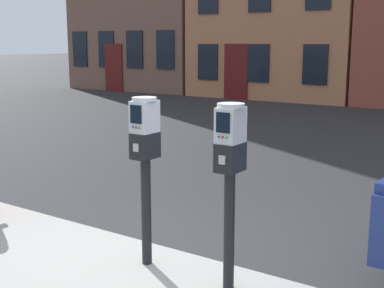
% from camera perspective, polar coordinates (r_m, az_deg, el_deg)
% --- Properties ---
extents(ground_plane, '(160.00, 160.00, 0.00)m').
position_cam_1_polar(ground_plane, '(5.05, -1.77, -14.00)').
color(ground_plane, '#28282B').
extents(parking_meter_near_kerb, '(0.22, 0.25, 1.53)m').
position_cam_1_polar(parking_meter_near_kerb, '(4.62, -5.15, -0.76)').
color(parking_meter_near_kerb, black).
rests_on(parking_meter_near_kerb, sidewalk_slab).
extents(parking_meter_twin_adjacent, '(0.22, 0.25, 1.53)m').
position_cam_1_polar(parking_meter_twin_adjacent, '(4.14, 4.17, -2.11)').
color(parking_meter_twin_adjacent, black).
rests_on(parking_meter_twin_adjacent, sidewalk_slab).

